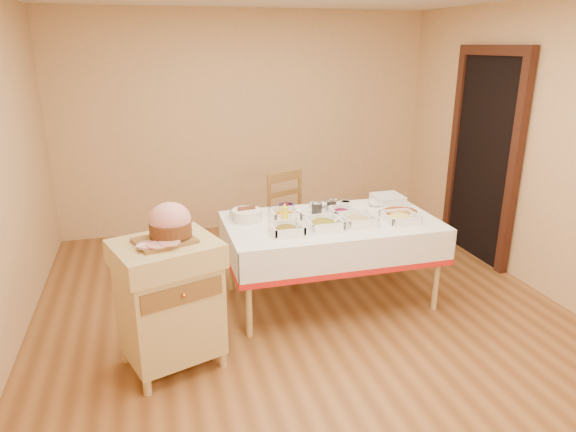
% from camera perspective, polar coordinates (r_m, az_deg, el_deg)
% --- Properties ---
extents(room_shell, '(5.00, 5.00, 5.00)m').
position_cam_1_polar(room_shell, '(3.93, 2.41, 5.24)').
color(room_shell, brown).
rests_on(room_shell, ground).
extents(doorway, '(0.09, 1.10, 2.20)m').
position_cam_1_polar(doorway, '(5.77, 20.95, 6.41)').
color(doorway, black).
rests_on(doorway, ground).
extents(dining_table, '(1.82, 1.02, 0.76)m').
position_cam_1_polar(dining_table, '(4.50, 4.76, -2.40)').
color(dining_table, tan).
rests_on(dining_table, ground).
extents(butcher_cart, '(0.81, 0.74, 0.95)m').
position_cam_1_polar(butcher_cart, '(3.69, -13.06, -8.78)').
color(butcher_cart, tan).
rests_on(butcher_cart, ground).
extents(dining_chair, '(0.59, 0.57, 1.01)m').
position_cam_1_polar(dining_chair, '(5.11, 0.65, -0.69)').
color(dining_chair, brown).
rests_on(dining_chair, ground).
extents(ham_on_board, '(0.40, 0.38, 0.26)m').
position_cam_1_polar(ham_on_board, '(3.52, -13.04, -0.93)').
color(ham_on_board, brown).
rests_on(ham_on_board, butcher_cart).
extents(serving_dish_a, '(0.26, 0.25, 0.11)m').
position_cam_1_polar(serving_dish_a, '(4.11, -0.15, -1.47)').
color(serving_dish_a, white).
rests_on(serving_dish_a, dining_table).
extents(serving_dish_b, '(0.28, 0.28, 0.12)m').
position_cam_1_polar(serving_dish_b, '(4.25, 3.98, -0.83)').
color(serving_dish_b, white).
rests_on(serving_dish_b, dining_table).
extents(serving_dish_c, '(0.27, 0.27, 0.11)m').
position_cam_1_polar(serving_dish_c, '(4.37, 7.79, -0.44)').
color(serving_dish_c, white).
rests_on(serving_dish_c, dining_table).
extents(serving_dish_d, '(0.28, 0.28, 0.10)m').
position_cam_1_polar(serving_dish_d, '(4.50, 12.38, -0.16)').
color(serving_dish_d, white).
rests_on(serving_dish_d, dining_table).
extents(serving_dish_e, '(0.25, 0.24, 0.12)m').
position_cam_1_polar(serving_dish_e, '(4.45, -0.32, 0.13)').
color(serving_dish_e, white).
rests_on(serving_dish_e, dining_table).
extents(serving_dish_f, '(0.21, 0.20, 0.10)m').
position_cam_1_polar(serving_dish_f, '(4.59, 5.98, 0.51)').
color(serving_dish_f, white).
rests_on(serving_dish_f, dining_table).
extents(small_bowl_left, '(0.11, 0.11, 0.05)m').
position_cam_1_polar(small_bowl_left, '(4.53, -5.90, 0.23)').
color(small_bowl_left, white).
rests_on(small_bowl_left, dining_table).
extents(small_bowl_mid, '(0.14, 0.14, 0.06)m').
position_cam_1_polar(small_bowl_mid, '(4.69, -0.22, 1.05)').
color(small_bowl_mid, navy).
rests_on(small_bowl_mid, dining_table).
extents(small_bowl_right, '(0.10, 0.10, 0.05)m').
position_cam_1_polar(small_bowl_right, '(4.83, 6.40, 1.38)').
color(small_bowl_right, white).
rests_on(small_bowl_right, dining_table).
extents(bowl_white_imported, '(0.17, 0.17, 0.04)m').
position_cam_1_polar(bowl_white_imported, '(4.80, 3.33, 1.23)').
color(bowl_white_imported, white).
rests_on(bowl_white_imported, dining_table).
extents(bowl_small_imported, '(0.19, 0.19, 0.05)m').
position_cam_1_polar(bowl_small_imported, '(4.90, 9.79, 1.44)').
color(bowl_small_imported, white).
rests_on(bowl_small_imported, dining_table).
extents(preserve_jar_left, '(0.10, 0.10, 0.13)m').
position_cam_1_polar(preserve_jar_left, '(4.59, 3.22, 0.94)').
color(preserve_jar_left, silver).
rests_on(preserve_jar_left, dining_table).
extents(preserve_jar_right, '(0.10, 0.10, 0.12)m').
position_cam_1_polar(preserve_jar_right, '(4.69, 4.86, 1.27)').
color(preserve_jar_right, silver).
rests_on(preserve_jar_right, dining_table).
extents(mustard_bottle, '(0.06, 0.06, 0.19)m').
position_cam_1_polar(mustard_bottle, '(4.32, -0.38, 0.18)').
color(mustard_bottle, yellow).
rests_on(mustard_bottle, dining_table).
extents(bread_basket, '(0.26, 0.26, 0.12)m').
position_cam_1_polar(bread_basket, '(4.43, -4.61, 0.13)').
color(bread_basket, white).
rests_on(bread_basket, dining_table).
extents(plate_stack, '(0.27, 0.27, 0.08)m').
position_cam_1_polar(plate_stack, '(5.00, 11.00, 1.88)').
color(plate_stack, white).
rests_on(plate_stack, dining_table).
extents(brass_platter, '(0.35, 0.25, 0.05)m').
position_cam_1_polar(brass_platter, '(4.66, 12.15, 0.36)').
color(brass_platter, '#CA8B39').
rests_on(brass_platter, dining_table).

